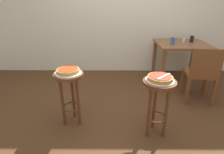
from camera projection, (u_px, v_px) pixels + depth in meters
ground_plane at (124, 113)px, 2.53m from camera, size 6.00×6.00×0.00m
stool_foreground at (158, 96)px, 1.97m from camera, size 0.35×0.35×0.67m
serving_plate_foreground at (160, 80)px, 1.89m from camera, size 0.30×0.30×0.01m
pizza_foreground at (160, 78)px, 1.88m from camera, size 0.26×0.26×0.05m
stool_middle at (70, 88)px, 2.16m from camera, size 0.35×0.35×0.67m
serving_plate_middle at (68, 73)px, 2.08m from camera, size 0.31×0.31×0.01m
pizza_middle at (68, 70)px, 2.07m from camera, size 0.25×0.25×0.05m
dining_table at (181, 49)px, 3.27m from camera, size 0.87×0.79×0.73m
cup_near_edge at (173, 41)px, 3.10m from camera, size 0.07×0.07×0.13m
cup_far_edge at (192, 39)px, 3.26m from camera, size 0.07×0.07×0.11m
condiment_shaker at (184, 40)px, 3.26m from camera, size 0.04×0.04×0.08m
wooden_chair at (201, 73)px, 2.64m from camera, size 0.45×0.45×0.85m
pizza_server_knife at (164, 76)px, 1.85m from camera, size 0.18×0.17×0.01m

